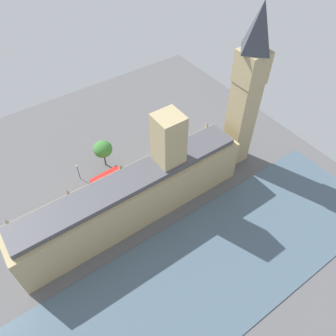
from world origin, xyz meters
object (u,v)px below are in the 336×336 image
car_blue_opposite_hall (150,164)px  pedestrian_leading (52,229)px  plane_tree_corner (103,149)px  pedestrian_under_trees (122,191)px  clock_tower (247,90)px  car_dark_green_near_tower (56,208)px  plane_tree_kerbside (162,124)px  street_lamp_trailing (78,169)px  car_white_far_end (30,229)px  parliament_building (137,193)px  pedestrian_by_river_gate (56,226)px  double_decker_bus_midblock (106,179)px

car_blue_opposite_hall → pedestrian_leading: (-5.44, 38.82, -0.16)m
plane_tree_corner → pedestrian_under_trees: bearing=174.5°
clock_tower → car_dark_green_near_tower: clock_tower is taller
plane_tree_kerbside → street_lamp_trailing: bearing=92.3°
car_white_far_end → street_lamp_trailing: street_lamp_trailing is taller
parliament_building → pedestrian_by_river_gate: 26.78m
pedestrian_leading → car_blue_opposite_hall: bearing=70.4°
plane_tree_kerbside → street_lamp_trailing: plane_tree_kerbside is taller
plane_tree_kerbside → pedestrian_leading: bearing=107.1°
street_lamp_trailing → plane_tree_corner: bearing=-85.5°
clock_tower → car_dark_green_near_tower: size_ratio=11.91×
parliament_building → pedestrian_leading: (8.93, 25.03, -8.30)m
pedestrian_leading → plane_tree_corner: size_ratio=0.15×
car_blue_opposite_hall → street_lamp_trailing: 25.10m
clock_tower → plane_tree_kerbside: clock_tower is taller
pedestrian_leading → pedestrian_under_trees: (0.68, -24.54, -0.05)m
street_lamp_trailing → clock_tower: bearing=-113.8°
pedestrian_by_river_gate → street_lamp_trailing: 20.37m
pedestrian_leading → pedestrian_under_trees: pedestrian_leading is taller
pedestrian_under_trees → pedestrian_by_river_gate: 23.25m
clock_tower → pedestrian_under_trees: clock_tower is taller
pedestrian_under_trees → plane_tree_kerbside: plane_tree_kerbside is taller
parliament_building → car_white_far_end: parliament_building is taller
pedestrian_by_river_gate → plane_tree_corner: bearing=-73.7°
parliament_building → plane_tree_corner: bearing=-2.1°
plane_tree_corner → plane_tree_kerbside: 24.93m
car_white_far_end → street_lamp_trailing: bearing=-67.5°
car_dark_green_near_tower → double_decker_bus_midblock: bearing=-89.4°
car_blue_opposite_hall → pedestrian_leading: 39.20m
car_blue_opposite_hall → plane_tree_kerbside: plane_tree_kerbside is taller
plane_tree_kerbside → pedestrian_by_river_gate: bearing=107.2°
clock_tower → car_dark_green_near_tower: bearing=76.9°
plane_tree_corner → clock_tower: bearing=-119.9°
car_blue_opposite_hall → pedestrian_by_river_gate: size_ratio=3.04×
clock_tower → plane_tree_kerbside: bearing=32.9°
car_blue_opposite_hall → clock_tower: bearing=-118.4°
parliament_building → plane_tree_corner: (23.94, -0.89, -1.25)m
pedestrian_by_river_gate → plane_tree_corner: (14.74, -24.62, 7.08)m
pedestrian_under_trees → street_lamp_trailing: (13.52, 8.93, 4.01)m
pedestrian_under_trees → parliament_building: bearing=-101.6°
pedestrian_by_river_gate → plane_tree_kerbside: (15.32, -49.52, 5.98)m
parliament_building → pedestrian_leading: parliament_building is taller
car_dark_green_near_tower → street_lamp_trailing: 14.64m
car_white_far_end → pedestrian_under_trees: size_ratio=2.89×
car_blue_opposite_hall → pedestrian_by_river_gate: bearing=95.8°
car_dark_green_near_tower → pedestrian_under_trees: car_dark_green_near_tower is taller
car_white_far_end → pedestrian_leading: size_ratio=2.69×
double_decker_bus_midblock → pedestrian_leading: 23.23m
parliament_building → pedestrian_by_river_gate: (9.20, 23.73, -8.32)m
clock_tower → plane_tree_corner: size_ratio=5.24×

